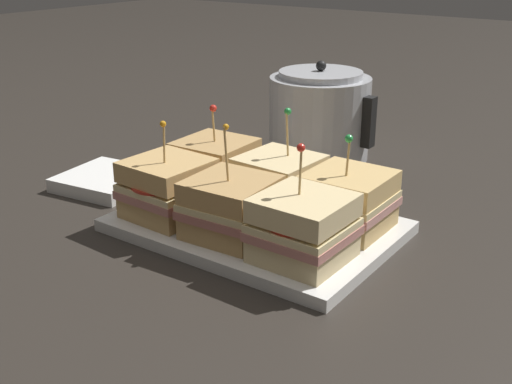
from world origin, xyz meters
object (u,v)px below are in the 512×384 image
(kettle_steel, at_px, (320,116))
(sandwich_back_left, at_px, (215,166))
(sandwich_back_right, at_px, (348,200))
(sandwich_back_center, at_px, (280,183))
(sandwich_front_right, at_px, (303,228))
(sandwich_front_center, at_px, (230,207))
(napkin_stack, at_px, (107,180))
(serving_platter, at_px, (256,226))
(sandwich_front_left, at_px, (168,188))

(kettle_steel, bearing_deg, sandwich_back_left, -93.42)
(sandwich_back_right, bearing_deg, sandwich_back_center, 178.37)
(sandwich_front_right, bearing_deg, sandwich_front_center, 177.99)
(sandwich_back_center, relative_size, napkin_stack, 0.98)
(sandwich_front_right, bearing_deg, kettle_steel, 117.86)
(napkin_stack, bearing_deg, sandwich_back_left, 16.43)
(sandwich_front_center, relative_size, sandwich_back_right, 1.15)
(kettle_steel, distance_m, napkin_stack, 0.43)
(sandwich_back_center, height_order, napkin_stack, sandwich_back_center)
(serving_platter, relative_size, sandwich_back_left, 2.70)
(sandwich_back_left, relative_size, sandwich_back_center, 0.93)
(napkin_stack, bearing_deg, kettle_steel, 59.05)
(sandwich_front_center, distance_m, napkin_stack, 0.33)
(sandwich_front_left, xyz_separation_m, sandwich_back_right, (0.24, 0.12, -0.00))
(kettle_steel, bearing_deg, serving_platter, -73.76)
(sandwich_back_center, bearing_deg, serving_platter, -91.25)
(sandwich_front_center, distance_m, sandwich_back_center, 0.12)
(sandwich_front_left, bearing_deg, serving_platter, 26.53)
(serving_platter, relative_size, sandwich_front_right, 2.58)
(sandwich_front_right, relative_size, sandwich_back_center, 0.98)
(napkin_stack, bearing_deg, sandwich_back_center, 10.74)
(kettle_steel, bearing_deg, sandwich_back_right, -53.44)
(sandwich_back_left, relative_size, kettle_steel, 0.67)
(kettle_steel, bearing_deg, napkin_stack, -120.95)
(serving_platter, height_order, sandwich_front_center, sandwich_front_center)
(sandwich_front_right, distance_m, sandwich_back_left, 0.27)
(serving_platter, xyz_separation_m, kettle_steel, (-0.11, 0.36, 0.08))
(sandwich_front_center, relative_size, sandwich_front_right, 1.06)
(serving_platter, height_order, sandwich_back_right, sandwich_back_right)
(sandwich_back_left, bearing_deg, sandwich_front_left, -87.61)
(sandwich_front_left, bearing_deg, sandwich_back_center, 45.15)
(serving_platter, xyz_separation_m, sandwich_back_left, (-0.12, 0.06, 0.05))
(sandwich_front_center, xyz_separation_m, sandwich_front_right, (0.12, -0.00, 0.00))
(sandwich_front_right, xyz_separation_m, sandwich_back_center, (-0.12, 0.13, -0.00))
(serving_platter, bearing_deg, sandwich_back_left, 154.62)
(sandwich_back_right, distance_m, kettle_steel, 0.38)
(sandwich_back_right, bearing_deg, sandwich_back_left, 179.86)
(sandwich_front_left, height_order, kettle_steel, kettle_steel)
(sandwich_back_left, height_order, napkin_stack, sandwich_back_left)
(serving_platter, height_order, sandwich_front_left, sandwich_front_left)
(sandwich_front_left, bearing_deg, sandwich_back_right, 26.16)
(sandwich_front_right, relative_size, sandwich_back_right, 1.09)
(sandwich_front_right, height_order, sandwich_back_left, sandwich_front_right)
(sandwich_back_center, distance_m, kettle_steel, 0.32)
(serving_platter, xyz_separation_m, sandwich_front_center, (-0.00, -0.06, 0.05))
(sandwich_back_right, relative_size, kettle_steel, 0.65)
(sandwich_front_right, xyz_separation_m, kettle_steel, (-0.23, 0.43, 0.02))
(sandwich_front_left, xyz_separation_m, sandwich_front_right, (0.24, -0.00, -0.00))
(sandwich_front_right, bearing_deg, sandwich_back_center, 133.45)
(sandwich_back_right, bearing_deg, sandwich_front_right, -90.34)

